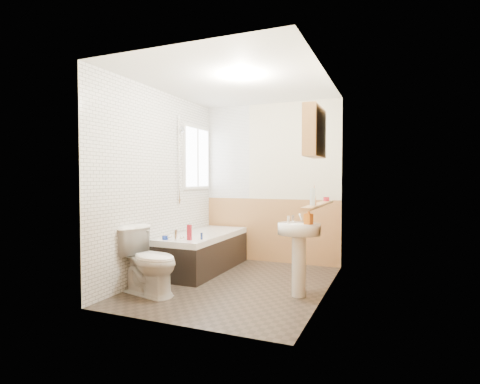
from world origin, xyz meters
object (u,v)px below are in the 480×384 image
Objects in this scene: sink at (299,244)px; pine_shelf at (319,205)px; toilet at (149,261)px; medicine_cabinet at (314,132)px; bathtub at (203,251)px.

sink is 0.50m from pine_shelf.
medicine_cabinet is at bearing -59.40° from toilet.
toilet is (-0.03, -1.25, 0.10)m from bathtub.
pine_shelf reaches higher than toilet.
medicine_cabinet is at bearing -21.94° from bathtub.
pine_shelf is (1.77, -0.55, 0.75)m from bathtub.
toilet is 0.54× the size of pine_shelf.
sink is 1.55× the size of medicine_cabinet.
toilet is 2.35m from medicine_cabinet.
pine_shelf is (1.80, 0.70, 0.65)m from toilet.
toilet is at bearing -162.83° from medicine_cabinet.
bathtub is 1.73m from sink.
pine_shelf is (0.20, 0.12, 0.44)m from sink.
medicine_cabinet reaches higher than bathtub.
pine_shelf reaches higher than sink.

